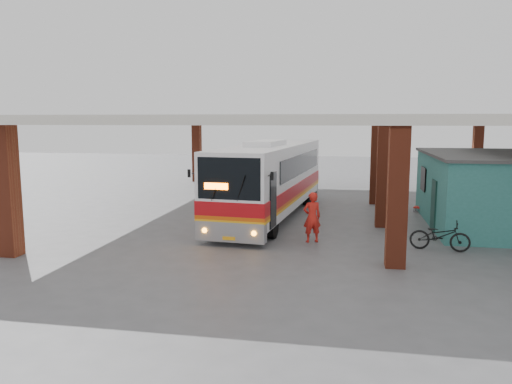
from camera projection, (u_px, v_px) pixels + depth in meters
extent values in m
plane|color=#515154|center=(306.00, 240.00, 18.89)|extent=(90.00, 90.00, 0.00)
cube|color=maroon|center=(397.00, 197.00, 15.13)|extent=(0.60, 0.60, 4.35)
cube|color=maroon|center=(384.00, 176.00, 20.97)|extent=(0.60, 0.60, 4.35)
cube|color=maroon|center=(376.00, 164.00, 26.81)|extent=(0.60, 0.60, 4.35)
cube|color=maroon|center=(8.00, 191.00, 16.40)|extent=(0.60, 0.60, 4.35)
cube|color=maroon|center=(197.00, 152.00, 36.84)|extent=(0.60, 0.60, 4.35)
cube|color=maroon|center=(477.00, 155.00, 33.34)|extent=(0.60, 0.60, 4.35)
cube|color=silver|center=(328.00, 120.00, 24.49)|extent=(21.00, 23.00, 0.30)
cube|color=#2F776D|center=(490.00, 191.00, 21.23)|extent=(5.00, 8.00, 3.00)
cube|color=#484848|center=(493.00, 155.00, 21.01)|extent=(5.20, 8.20, 0.12)
cube|color=#153B34|center=(434.00, 206.00, 20.28)|extent=(0.08, 0.95, 2.10)
cube|color=black|center=(424.00, 179.00, 23.10)|extent=(0.08, 1.20, 1.00)
cube|color=black|center=(423.00, 179.00, 23.10)|extent=(0.04, 1.30, 1.10)
cube|color=white|center=(271.00, 175.00, 23.25)|extent=(3.67, 12.46, 2.86)
cube|color=white|center=(266.00, 143.00, 22.06)|extent=(1.50, 3.17, 0.26)
cube|color=gray|center=(231.00, 231.00, 17.78)|extent=(2.60, 0.64, 0.72)
cube|color=#B50C12|center=(271.00, 187.00, 23.33)|extent=(3.71, 12.46, 0.51)
cube|color=#D9540C|center=(271.00, 194.00, 23.38)|extent=(3.71, 12.46, 0.13)
cube|color=#FAAA15|center=(271.00, 197.00, 23.40)|extent=(3.71, 12.46, 0.10)
cube|color=black|center=(229.00, 179.00, 17.37)|extent=(2.31, 0.31, 1.48)
cube|color=black|center=(250.00, 162.00, 24.30)|extent=(0.89, 9.17, 0.92)
cube|color=black|center=(302.00, 164.00, 23.62)|extent=(0.89, 9.17, 0.92)
cube|color=#FF5905|center=(216.00, 186.00, 17.47)|extent=(0.87, 0.13, 0.23)
sphere|color=orange|center=(204.00, 230.00, 17.81)|extent=(0.18, 0.18, 0.18)
sphere|color=orange|center=(254.00, 233.00, 17.32)|extent=(0.18, 0.18, 0.18)
cube|color=#FAAA15|center=(229.00, 238.00, 17.59)|extent=(0.46, 0.07, 0.12)
cylinder|color=black|center=(218.00, 222.00, 19.66)|extent=(0.42, 1.05, 1.02)
cylinder|color=black|center=(272.00, 225.00, 19.07)|extent=(0.42, 1.05, 1.02)
cylinder|color=black|center=(267.00, 194.00, 27.16)|extent=(0.42, 1.05, 1.02)
cylinder|color=black|center=(307.00, 196.00, 26.57)|extent=(0.42, 1.05, 1.02)
cylinder|color=black|center=(273.00, 191.00, 28.43)|extent=(0.42, 1.05, 1.02)
cylinder|color=black|center=(311.00, 192.00, 27.84)|extent=(0.42, 1.05, 1.02)
imported|color=black|center=(440.00, 236.00, 17.28)|extent=(2.09, 1.00, 1.05)
imported|color=red|center=(312.00, 217.00, 18.42)|extent=(0.81, 0.68, 1.88)
cube|color=red|center=(419.00, 207.00, 24.58)|extent=(0.57, 0.57, 0.06)
cube|color=red|center=(423.00, 202.00, 24.45)|extent=(0.20, 0.43, 0.63)
cylinder|color=black|center=(414.00, 210.00, 24.54)|extent=(0.03, 0.03, 0.21)
cylinder|color=black|center=(422.00, 211.00, 24.36)|extent=(0.03, 0.03, 0.21)
cylinder|color=black|center=(416.00, 209.00, 24.84)|extent=(0.03, 0.03, 0.21)
cylinder|color=black|center=(423.00, 210.00, 24.66)|extent=(0.03, 0.03, 0.21)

